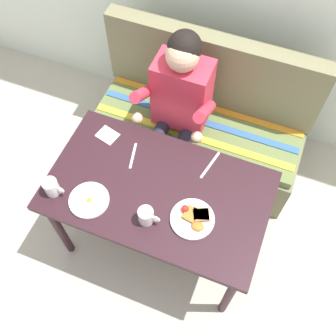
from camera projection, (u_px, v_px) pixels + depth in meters
ground_plane at (160, 238)px, 2.77m from camera, size 8.00×8.00×0.00m
table at (158, 196)px, 2.22m from camera, size 1.20×0.70×0.73m
couch at (200, 127)px, 2.85m from camera, size 1.44×0.56×1.00m
person at (178, 103)px, 2.44m from camera, size 0.45×0.61×1.21m
plate_breakfast at (194, 218)px, 2.04m from camera, size 0.23×0.23×0.05m
plate_eggs at (89, 200)px, 2.10m from camera, size 0.21×0.21×0.04m
coffee_mug at (52, 187)px, 2.09m from camera, size 0.12×0.08×0.10m
coffee_mug_second at (146, 216)px, 2.01m from camera, size 0.12×0.08×0.10m
napkin at (108, 135)px, 2.32m from camera, size 0.14×0.12×0.01m
fork at (133, 156)px, 2.25m from camera, size 0.05×0.17×0.00m
knife at (210, 165)px, 2.22m from camera, size 0.06×0.20×0.00m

